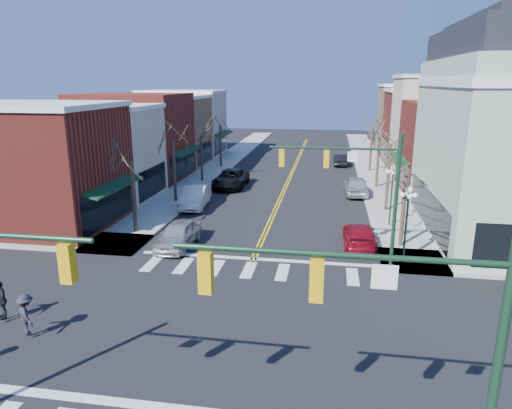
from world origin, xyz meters
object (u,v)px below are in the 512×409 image
at_px(lamppost_corner, 407,211).
at_px(car_right_near, 359,235).
at_px(car_right_mid, 356,186).
at_px(pedestrian_dark_a, 1,300).
at_px(car_left_near, 178,235).
at_px(car_left_far, 231,179).
at_px(car_right_far, 340,160).
at_px(lamppost_midblock, 392,185).
at_px(car_left_mid, 195,197).
at_px(pedestrian_dark_b, 26,315).

distance_m(lamppost_corner, car_right_near, 4.00).
distance_m(car_right_mid, pedestrian_dark_a, 29.11).
bearing_deg(car_left_near, car_right_near, 12.20).
distance_m(car_right_near, pedestrian_dark_a, 19.02).
xyz_separation_m(car_left_far, car_right_mid, (11.46, -1.22, 0.02)).
height_order(car_right_near, car_right_mid, car_right_mid).
xyz_separation_m(lamppost_corner, car_right_far, (-2.99, 30.03, -2.29)).
distance_m(lamppost_midblock, car_left_mid, 15.03).
xyz_separation_m(lamppost_midblock, pedestrian_dark_a, (-17.33, -15.66, -1.99)).
bearing_deg(car_left_mid, lamppost_midblock, -16.22).
distance_m(lamppost_corner, car_left_far, 21.45).
height_order(car_left_near, pedestrian_dark_a, pedestrian_dark_a).
height_order(car_right_near, pedestrian_dark_a, pedestrian_dark_a).
height_order(car_right_mid, pedestrian_dark_a, pedestrian_dark_a).
distance_m(car_left_far, car_right_mid, 11.52).
xyz_separation_m(car_right_near, car_right_mid, (0.41, 13.07, 0.16)).
bearing_deg(pedestrian_dark_a, car_left_far, 120.00).
height_order(lamppost_midblock, car_left_near, lamppost_midblock).
xyz_separation_m(car_right_mid, pedestrian_dark_a, (-15.51, -24.64, 0.13)).
xyz_separation_m(car_right_far, pedestrian_dark_a, (-14.35, -39.19, 0.30)).
xyz_separation_m(lamppost_midblock, car_left_near, (-13.00, -6.00, -2.19)).
bearing_deg(car_right_far, car_left_mid, 57.80).
height_order(lamppost_corner, car_left_far, lamppost_corner).
bearing_deg(lamppost_midblock, pedestrian_dark_b, -132.96).
relative_size(lamppost_midblock, car_right_near, 0.92).
distance_m(car_left_mid, car_right_near, 14.19).
relative_size(car_left_near, car_right_mid, 0.91).
xyz_separation_m(lamppost_midblock, car_left_mid, (-14.60, 2.88, -2.13)).
bearing_deg(lamppost_corner, car_left_far, 128.50).
bearing_deg(lamppost_corner, car_right_mid, 96.73).
height_order(car_right_near, car_right_far, car_right_near).
bearing_deg(car_right_mid, pedestrian_dark_a, 55.85).
distance_m(lamppost_corner, lamppost_midblock, 6.50).
relative_size(car_left_mid, car_left_far, 0.86).
bearing_deg(car_right_far, car_left_far, 49.45).
distance_m(car_left_near, car_right_near, 10.93).
relative_size(car_right_far, pedestrian_dark_a, 2.47).
distance_m(car_right_near, car_right_mid, 13.08).
bearing_deg(lamppost_corner, lamppost_midblock, 90.00).
distance_m(lamppost_midblock, car_left_far, 16.89).
bearing_deg(pedestrian_dark_b, car_left_near, -62.14).
height_order(lamppost_corner, pedestrian_dark_b, lamppost_corner).
bearing_deg(car_left_near, lamppost_midblock, 26.91).
bearing_deg(car_right_far, car_right_near, 88.70).
relative_size(lamppost_midblock, car_right_far, 1.07).
relative_size(car_right_near, car_right_far, 1.16).
bearing_deg(lamppost_midblock, lamppost_corner, -90.00).
distance_m(car_left_mid, car_right_far, 23.70).
distance_m(car_right_near, car_right_far, 27.63).
bearing_deg(car_left_near, car_right_far, 73.42).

